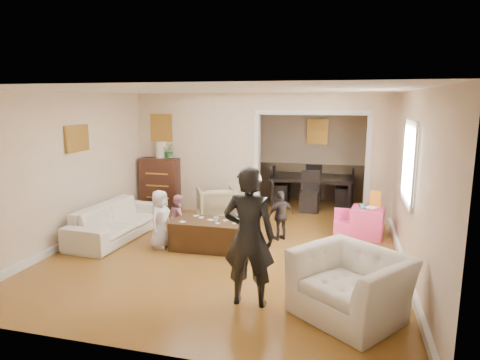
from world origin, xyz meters
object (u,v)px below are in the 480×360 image
(sofa, at_px, (117,221))
(armchair_front, at_px, (351,285))
(cyan_cup, at_px, (362,206))
(dining_table, at_px, (312,191))
(table_lamp, at_px, (161,150))
(adult_person, at_px, (249,237))
(child_kneel_a, at_px, (160,219))
(armchair_back, at_px, (217,204))
(coffee_table, at_px, (211,235))
(dresser, at_px, (162,184))
(child_toddler, at_px, (281,215))
(coffee_cup, at_px, (216,219))
(child_kneel_b, at_px, (179,217))
(play_table, at_px, (367,222))

(sofa, relative_size, armchair_front, 1.80)
(cyan_cup, bearing_deg, sofa, -165.49)
(sofa, distance_m, dining_table, 4.60)
(table_lamp, height_order, adult_person, adult_person)
(table_lamp, xyz_separation_m, cyan_cup, (4.34, -0.92, -0.79))
(child_kneel_a, bearing_deg, armchair_front, -108.62)
(table_lamp, bearing_deg, dining_table, 21.53)
(sofa, distance_m, adult_person, 3.49)
(cyan_cup, bearing_deg, armchair_back, 172.54)
(coffee_table, xyz_separation_m, dining_table, (1.35, 3.46, 0.10))
(dresser, bearing_deg, child_toddler, -25.82)
(dresser, height_order, table_lamp, table_lamp)
(dresser, height_order, coffee_cup, dresser)
(cyan_cup, bearing_deg, table_lamp, 168.00)
(dresser, xyz_separation_m, child_kneel_b, (1.20, -1.88, -0.18))
(armchair_front, bearing_deg, coffee_table, 179.72)
(table_lamp, distance_m, cyan_cup, 4.51)
(child_toddler, bearing_deg, play_table, 158.47)
(play_table, distance_m, child_kneel_a, 3.70)
(dresser, relative_size, cyan_cup, 14.84)
(sofa, xyz_separation_m, child_toddler, (2.89, 0.60, 0.14))
(coffee_cup, height_order, play_table, coffee_cup)
(armchair_front, distance_m, play_table, 3.03)
(dresser, relative_size, dining_table, 0.61)
(dresser, height_order, child_toddler, dresser)
(cyan_cup, bearing_deg, dresser, 168.00)
(coffee_cup, height_order, child_kneel_b, child_kneel_b)
(coffee_cup, bearing_deg, coffee_table, 153.43)
(coffee_table, bearing_deg, table_lamp, 131.11)
(coffee_cup, bearing_deg, table_lamp, 131.93)
(dining_table, relative_size, child_kneel_a, 1.96)
(armchair_back, bearing_deg, child_kneel_a, 50.00)
(coffee_table, height_order, adult_person, adult_person)
(dresser, distance_m, table_lamp, 0.77)
(table_lamp, distance_m, coffee_table, 3.10)
(sofa, xyz_separation_m, armchair_back, (1.41, 1.49, 0.04))
(armchair_back, xyz_separation_m, dining_table, (1.79, 1.83, -0.01))
(dining_table, height_order, adult_person, adult_person)
(armchair_front, xyz_separation_m, cyan_cup, (0.20, 2.96, 0.20))
(play_table, xyz_separation_m, child_kneel_b, (-3.24, -1.01, 0.14))
(sofa, bearing_deg, cyan_cup, -71.96)
(child_kneel_a, bearing_deg, coffee_cup, -75.90)
(armchair_front, height_order, adult_person, adult_person)
(dresser, height_order, coffee_table, dresser)
(cyan_cup, distance_m, dining_table, 2.47)
(child_kneel_b, height_order, child_toddler, child_toddler)
(armchair_back, distance_m, dresser, 1.59)
(sofa, bearing_deg, coffee_table, -91.00)
(adult_person, relative_size, child_toddler, 1.91)
(adult_person, height_order, child_kneel_a, adult_person)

